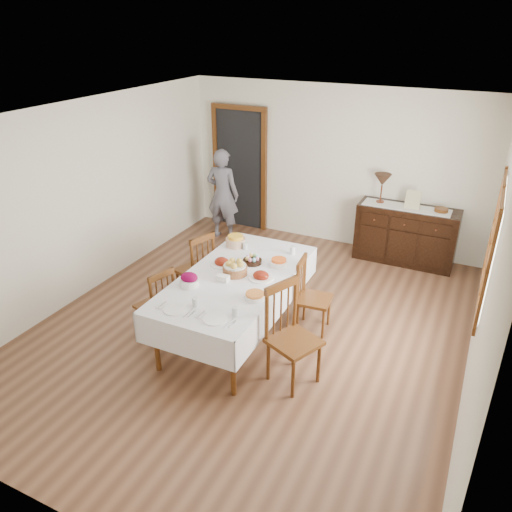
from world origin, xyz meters
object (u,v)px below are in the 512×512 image
at_px(person, 223,191).
at_px(dining_table, 236,283).
at_px(chair_left_near, 157,303).
at_px(table_lamp, 383,181).
at_px(chair_right_near, 290,334).
at_px(chair_right_far, 311,295).
at_px(sideboard, 406,235).
at_px(chair_left_far, 197,267).

bearing_deg(person, dining_table, 117.30).
xyz_separation_m(dining_table, person, (-1.60, 2.53, 0.13)).
distance_m(chair_left_near, table_lamp, 3.93).
height_order(dining_table, chair_right_near, chair_right_near).
bearing_deg(chair_right_far, dining_table, 117.92).
bearing_deg(person, chair_left_near, 99.54).
bearing_deg(chair_right_far, person, 43.50).
bearing_deg(dining_table, chair_right_far, 33.13).
distance_m(chair_left_near, sideboard, 4.07).
xyz_separation_m(chair_left_near, chair_left_far, (-0.02, 0.92, 0.04)).
bearing_deg(chair_right_far, chair_right_near, -177.78).
bearing_deg(chair_left_far, sideboard, 155.54).
distance_m(chair_left_near, person, 3.11).
distance_m(person, table_lamp, 2.65).
xyz_separation_m(dining_table, chair_right_near, (0.89, -0.49, -0.14)).
relative_size(dining_table, chair_right_near, 2.09).
height_order(dining_table, table_lamp, table_lamp).
height_order(dining_table, sideboard, sideboard).
relative_size(chair_right_near, table_lamp, 2.43).
relative_size(dining_table, sideboard, 1.55).
xyz_separation_m(chair_left_near, sideboard, (2.26, 3.38, -0.01)).
bearing_deg(dining_table, chair_left_near, -151.67).
xyz_separation_m(chair_right_far, person, (-2.35, 2.03, 0.36)).
bearing_deg(chair_right_near, dining_table, 85.15).
xyz_separation_m(chair_left_near, person, (-0.78, 2.99, 0.37)).
bearing_deg(sideboard, chair_left_near, -123.72).
bearing_deg(sideboard, table_lamp, 177.84).
distance_m(chair_left_near, chair_right_near, 1.72).
height_order(chair_left_near, chair_right_near, chair_right_near).
xyz_separation_m(chair_right_near, chair_right_far, (-0.14, 0.99, -0.09)).
height_order(chair_right_near, person, person).
height_order(dining_table, chair_right_far, chair_right_far).
distance_m(dining_table, chair_left_near, 0.97).
bearing_deg(dining_table, sideboard, 63.41).
bearing_deg(chair_left_far, person, -141.52).
bearing_deg(chair_right_far, chair_left_far, 85.47).
bearing_deg(person, chair_left_far, 105.13).
bearing_deg(person, chair_right_far, 134.20).
bearing_deg(chair_right_far, sideboard, -21.39).
relative_size(chair_left_far, chair_right_far, 1.07).
relative_size(chair_right_near, sideboard, 0.74).
height_order(chair_left_far, chair_right_near, chair_right_near).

